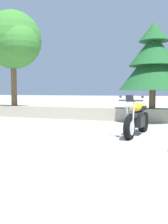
# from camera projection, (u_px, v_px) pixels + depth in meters

# --- Properties ---
(ground_plane) EXTENTS (120.00, 120.00, 0.00)m
(ground_plane) POSITION_uv_depth(u_px,v_px,m) (15.00, 137.00, 6.77)
(ground_plane) COLOR #A3A099
(stone_wall) EXTENTS (36.00, 0.80, 0.55)m
(stone_wall) POSITION_uv_depth(u_px,v_px,m) (76.00, 113.00, 11.28)
(stone_wall) COLOR #A89E89
(stone_wall) RESTS_ON ground
(motorcycle_yellow_centre) EXTENTS (0.70, 2.06, 1.18)m
(motorcycle_yellow_centre) POSITION_uv_depth(u_px,v_px,m) (137.00, 119.00, 7.04)
(motorcycle_yellow_centre) COLOR black
(motorcycle_yellow_centre) RESTS_ON ground
(leafy_tree_far_left) EXTENTS (2.93, 2.79, 4.61)m
(leafy_tree_far_left) POSITION_uv_depth(u_px,v_px,m) (14.00, 41.00, 11.80)
(leafy_tree_far_left) COLOR brown
(leafy_tree_far_left) RESTS_ON stone_wall
(pine_tree_mid_left) EXTENTS (2.76, 2.76, 3.53)m
(pine_tree_mid_left) POSITION_uv_depth(u_px,v_px,m) (153.00, 61.00, 10.00)
(pine_tree_mid_left) COLOR brown
(pine_tree_mid_left) RESTS_ON stone_wall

